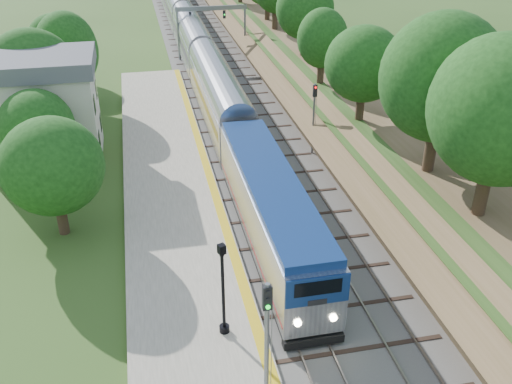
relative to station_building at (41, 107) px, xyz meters
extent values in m
cube|color=#4C4944|center=(16.00, 30.00, -4.03)|extent=(9.50, 170.00, 0.12)
cube|color=gray|center=(13.28, 30.00, -3.89)|extent=(0.08, 170.00, 0.16)
cube|color=gray|center=(14.72, 30.00, -3.89)|extent=(0.08, 170.00, 0.16)
cube|color=gray|center=(17.28, 30.00, -3.89)|extent=(0.08, 170.00, 0.16)
cube|color=gray|center=(18.72, 30.00, -3.89)|extent=(0.08, 170.00, 0.16)
cube|color=gray|center=(8.80, -14.00, -3.90)|extent=(6.40, 68.00, 0.38)
cube|color=gold|center=(11.65, -14.00, -3.70)|extent=(0.55, 68.00, 0.01)
cube|color=brown|center=(25.50, 30.00, -2.59)|extent=(9.00, 170.00, 3.00)
cube|color=brown|center=(21.60, 30.00, -2.79)|extent=(4.47, 170.00, 4.54)
cylinder|color=#332316|center=(24.00, -20.00, 0.22)|extent=(0.60, 0.60, 2.62)
sphere|color=#153E10|center=(24.00, -20.00, 3.79)|extent=(5.70, 5.70, 5.70)
cylinder|color=#332316|center=(24.00, 30.00, 0.22)|extent=(0.60, 0.60, 2.62)
cube|color=silver|center=(0.00, 0.00, -0.69)|extent=(8.00, 6.00, 6.80)
cube|color=#57595F|center=(0.00, 0.00, 3.31)|extent=(8.60, 6.60, 1.20)
cube|color=black|center=(4.01, -1.80, -2.29)|extent=(0.05, 1.10, 1.30)
cube|color=black|center=(4.01, 1.80, -2.29)|extent=(0.05, 1.10, 1.30)
cube|color=black|center=(4.01, -1.80, 0.51)|extent=(0.05, 1.10, 1.30)
cube|color=black|center=(4.01, 1.80, 0.51)|extent=(0.05, 1.10, 1.30)
cylinder|color=slate|center=(12.50, 25.00, -0.99)|extent=(0.24, 0.24, 6.20)
cylinder|color=slate|center=(20.50, 25.00, -0.99)|extent=(0.24, 0.24, 6.20)
cube|color=slate|center=(16.50, 25.00, 1.86)|extent=(8.40, 0.25, 0.50)
cube|color=black|center=(14.00, 24.85, 1.11)|extent=(0.30, 0.20, 0.90)
cube|color=black|center=(18.00, 24.85, 1.11)|extent=(0.30, 0.20, 0.90)
cylinder|color=#332316|center=(2.00, -4.00, -2.86)|extent=(0.60, 0.60, 2.45)
sphere|color=#153E10|center=(2.00, -4.00, 0.46)|extent=(5.32, 5.32, 5.32)
cylinder|color=#332316|center=(2.00, 12.00, -2.86)|extent=(0.60, 0.60, 2.45)
sphere|color=#153E10|center=(2.00, 12.00, 0.46)|extent=(5.32, 5.32, 5.32)
cube|color=black|center=(14.00, -15.68, -3.52)|extent=(2.70, 16.88, 0.59)
cube|color=#B7BAC1|center=(14.00, -15.68, -1.56)|extent=(2.93, 17.59, 3.32)
cube|color=navy|center=(14.00, -15.68, 0.31)|extent=(2.81, 16.88, 0.43)
cube|color=navy|center=(14.00, -24.50, -0.63)|extent=(2.90, 0.10, 1.47)
cube|color=black|center=(14.00, -24.54, -0.44)|extent=(2.15, 0.06, 0.73)
cube|color=maroon|center=(14.00, -15.68, -2.69)|extent=(2.95, 17.23, 0.10)
cube|color=#B7BAC1|center=(14.00, 3.48, -1.90)|extent=(2.93, 19.54, 3.81)
cube|color=#B7BAC1|center=(14.00, 23.62, -1.90)|extent=(2.93, 19.54, 3.81)
cube|color=#B7BAC1|center=(14.00, 43.76, -1.90)|extent=(2.93, 19.54, 3.81)
cylinder|color=black|center=(10.11, -22.80, -3.54)|extent=(0.48, 0.48, 0.33)
cylinder|color=black|center=(10.11, -22.80, -1.40)|extent=(0.15, 0.15, 4.29)
cube|color=black|center=(10.11, -22.80, 0.96)|extent=(0.39, 0.39, 0.44)
cube|color=silver|center=(10.11, -22.80, 0.96)|extent=(0.28, 0.28, 0.33)
cylinder|color=slate|center=(11.10, -27.26, -0.69)|extent=(0.19, 0.19, 6.03)
cube|color=black|center=(11.10, -27.26, 1.70)|extent=(0.35, 0.23, 1.04)
cylinder|color=#0CE526|center=(11.10, -27.39, 1.70)|extent=(0.17, 0.06, 0.17)
cylinder|color=slate|center=(20.20, -3.86, -1.15)|extent=(0.16, 0.16, 5.63)
cube|color=black|center=(20.20, -3.86, 1.12)|extent=(0.31, 0.20, 0.91)
cylinder|color=#FF0C0C|center=(20.20, -3.98, 1.12)|extent=(0.15, 0.05, 0.15)
camera|label=1|loc=(7.31, -43.04, 14.96)|focal=40.00mm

